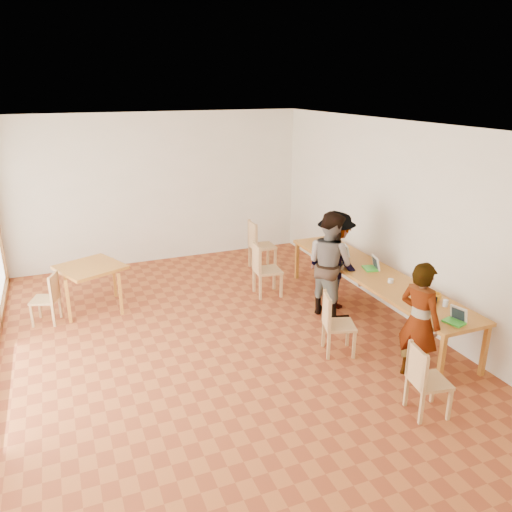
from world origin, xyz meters
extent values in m
plane|color=#A35327|center=(0.00, 0.00, 0.00)|extent=(8.00, 8.00, 0.00)
cube|color=white|center=(0.00, 4.00, 1.50)|extent=(6.00, 0.10, 3.00)
cube|color=white|center=(0.00, -4.00, 1.50)|extent=(6.00, 0.10, 3.00)
cube|color=white|center=(3.00, 0.00, 1.50)|extent=(0.10, 8.00, 3.00)
cube|color=white|center=(0.00, 0.00, 3.02)|extent=(6.00, 8.00, 0.04)
cube|color=#C0782A|center=(2.50, 0.03, 0.72)|extent=(0.80, 4.00, 0.05)
cube|color=#C0782A|center=(2.16, -1.91, 0.35)|extent=(0.06, 0.06, 0.70)
cube|color=#C0782A|center=(2.16, 1.97, 0.35)|extent=(0.06, 0.06, 0.70)
cube|color=#C0782A|center=(2.84, -1.91, 0.35)|extent=(0.06, 0.06, 0.70)
cube|color=#C0782A|center=(2.84, 1.97, 0.35)|extent=(0.06, 0.06, 0.70)
cube|color=#C0782A|center=(-1.53, 1.99, 0.72)|extent=(0.90, 0.90, 0.05)
cube|color=#C0782A|center=(-1.92, 1.60, 0.35)|extent=(0.05, 0.05, 0.70)
cube|color=#C0782A|center=(-1.92, 2.38, 0.35)|extent=(0.05, 0.05, 0.70)
cube|color=#C0782A|center=(-1.14, 1.60, 0.35)|extent=(0.05, 0.05, 0.70)
cube|color=#C0782A|center=(-1.14, 2.38, 0.35)|extent=(0.05, 0.05, 0.70)
cube|color=tan|center=(1.68, -2.26, 0.40)|extent=(0.45, 0.45, 0.04)
cube|color=tan|center=(1.51, -2.23, 0.63)|extent=(0.10, 0.39, 0.41)
cube|color=tan|center=(1.45, -0.73, 0.41)|extent=(0.51, 0.51, 0.04)
cube|color=tan|center=(1.28, -0.68, 0.64)|extent=(0.16, 0.39, 0.42)
cube|color=tan|center=(1.34, 1.46, 0.45)|extent=(0.48, 0.48, 0.04)
cube|color=tan|center=(1.14, 1.48, 0.70)|extent=(0.08, 0.44, 0.46)
cube|color=tan|center=(1.75, 2.69, 0.47)|extent=(0.47, 0.47, 0.04)
cube|color=tan|center=(1.55, 2.69, 0.73)|extent=(0.06, 0.46, 0.48)
cube|color=tan|center=(-2.25, 1.75, 0.38)|extent=(0.47, 0.47, 0.04)
cube|color=tan|center=(-2.09, 1.70, 0.59)|extent=(0.16, 0.36, 0.39)
imported|color=gray|center=(2.01, -1.62, 0.77)|extent=(0.50, 0.64, 1.54)
imported|color=gray|center=(1.95, 0.42, 0.84)|extent=(0.84, 0.96, 1.68)
imported|color=gray|center=(2.15, 0.61, 0.81)|extent=(0.89, 1.18, 1.62)
cube|color=green|center=(2.41, -1.77, 0.76)|extent=(0.23, 0.27, 0.02)
cube|color=white|center=(2.50, -1.75, 0.85)|extent=(0.13, 0.23, 0.20)
cube|color=green|center=(2.53, 0.18, 0.76)|extent=(0.24, 0.29, 0.03)
cube|color=white|center=(2.62, 0.16, 0.86)|extent=(0.13, 0.25, 0.21)
cube|color=green|center=(2.47, 0.90, 0.76)|extent=(0.22, 0.26, 0.02)
cube|color=white|center=(2.55, 0.88, 0.84)|extent=(0.12, 0.22, 0.19)
imported|color=#F6A31B|center=(2.66, -1.16, 0.81)|extent=(0.19, 0.19, 0.11)
cylinder|color=#1D7944|center=(2.22, 0.83, 0.89)|extent=(0.07, 0.07, 0.28)
cylinder|color=silver|center=(2.66, -1.35, 0.80)|extent=(0.07, 0.07, 0.09)
cylinder|color=white|center=(2.49, -0.41, 0.78)|extent=(0.08, 0.08, 0.06)
cube|color=#C83585|center=(2.78, 1.85, 0.76)|extent=(0.05, 0.10, 0.01)
cube|color=black|center=(2.54, -1.11, 0.80)|extent=(0.16, 0.26, 0.09)
camera|label=1|loc=(-1.87, -5.93, 3.51)|focal=35.00mm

